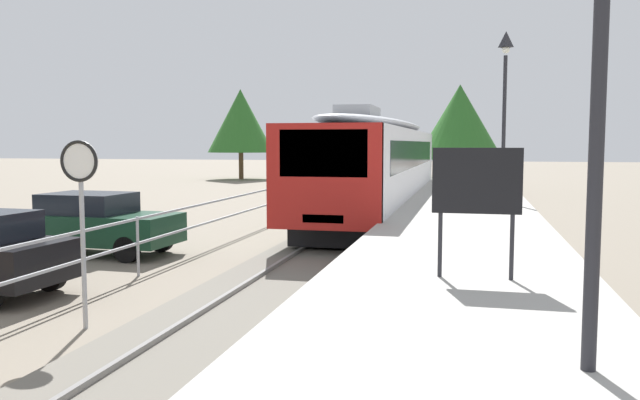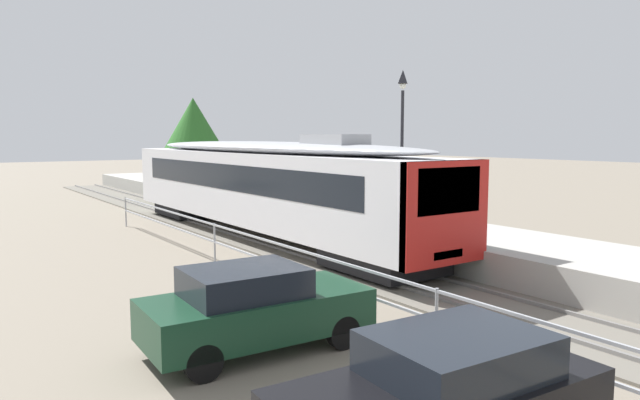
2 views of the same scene
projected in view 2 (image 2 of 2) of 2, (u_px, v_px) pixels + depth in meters
name	position (u px, v px, depth m)	size (l,w,h in m)	color
ground_plane	(211.00, 258.00, 18.27)	(160.00, 160.00, 0.00)	slate
track_rails	(291.00, 246.00, 19.96)	(3.20, 60.00, 0.14)	#6B665B
commuter_train	(261.00, 182.00, 21.42)	(2.82, 18.77, 3.74)	silver
station_platform	(364.00, 226.00, 21.76)	(3.90, 60.00, 0.90)	#A8A59E
platform_lamp_mid_platform	(402.00, 115.00, 21.30)	(0.34, 0.34, 5.35)	#232328
carpark_fence	(437.00, 308.00, 9.83)	(0.06, 36.06, 1.25)	#9EA0A5
parked_hatchback_black	(444.00, 398.00, 6.71)	(4.09, 1.97, 1.53)	black
parked_hatchback_dark_green	(254.00, 307.00, 10.26)	(4.07, 1.93, 1.53)	#143823
tree_behind_station_far	(194.00, 134.00, 33.26)	(4.81, 4.81, 6.03)	brown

